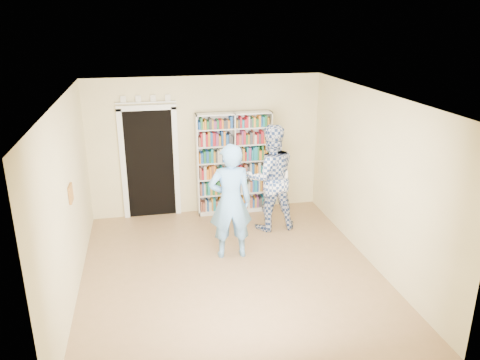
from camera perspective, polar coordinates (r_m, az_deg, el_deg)
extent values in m
plane|color=#947047|center=(7.37, -1.12, -11.12)|extent=(5.00, 5.00, 0.00)
plane|color=white|center=(6.44, -1.28, 10.07)|extent=(5.00, 5.00, 0.00)
plane|color=#F5E4A8|center=(9.14, -4.12, 4.15)|extent=(4.50, 0.00, 4.50)
plane|color=#F5E4A8|center=(6.78, -20.26, -2.54)|extent=(0.00, 5.00, 5.00)
plane|color=#F5E4A8|center=(7.51, 15.92, 0.04)|extent=(0.00, 5.00, 5.00)
cube|color=white|center=(9.17, -0.73, 2.02)|extent=(1.47, 0.28, 2.02)
cube|color=white|center=(9.17, -0.73, 2.02)|extent=(0.02, 0.28, 2.02)
cube|color=black|center=(9.14, -10.91, 1.87)|extent=(0.90, 0.03, 2.10)
cube|color=white|center=(9.13, -14.04, 1.63)|extent=(0.10, 0.06, 2.20)
cube|color=white|center=(9.14, -7.78, 2.05)|extent=(0.10, 0.06, 2.20)
cube|color=white|center=(8.86, -11.36, 8.64)|extent=(1.10, 0.06, 0.10)
cube|color=white|center=(8.84, -11.40, 9.27)|extent=(1.10, 0.08, 0.02)
cube|color=brown|center=(6.94, -19.93, -1.54)|extent=(0.03, 0.25, 0.25)
imported|color=#66A3E4|center=(7.44, -1.18, -2.66)|extent=(0.71, 0.49, 1.90)
imported|color=navy|center=(8.46, 3.72, 0.28)|extent=(0.98, 0.77, 1.96)
cube|color=white|center=(8.34, 5.12, 0.16)|extent=(0.21, 0.03, 0.30)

